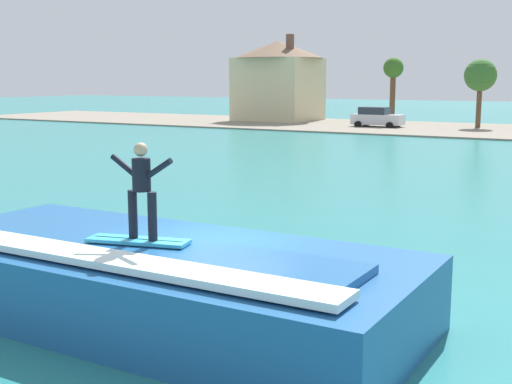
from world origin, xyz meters
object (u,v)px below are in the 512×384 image
object	(u,v)px
surfboard	(138,241)
tree_tall_bare	(393,72)
car_near_shore	(377,117)
house_with_chimney	(278,78)
surfer	(142,185)
wave_crest	(151,280)
tree_short_bushy	(480,76)

from	to	relation	value
surfboard	tree_tall_bare	xyz separation A→B (m)	(-15.30, 58.15, 3.48)
surfboard	car_near_shore	world-z (taller)	car_near_shore
surfboard	house_with_chimney	world-z (taller)	house_with_chimney
surfer	tree_tall_bare	size ratio (longest dim) A/B	0.26
wave_crest	surfer	size ratio (longest dim) A/B	5.76
wave_crest	surfboard	xyz separation A→B (m)	(0.02, -0.36, 0.81)
wave_crest	car_near_shore	distance (m)	50.01
surfer	house_with_chimney	xyz separation A→B (m)	(-25.64, 52.68, 1.96)
wave_crest	surfer	bearing A→B (deg)	-71.75
car_near_shore	tree_tall_bare	xyz separation A→B (m)	(-1.90, 9.60, 4.03)
wave_crest	surfer	distance (m)	1.81
surfer	house_with_chimney	world-z (taller)	house_with_chimney
surfer	tree_short_bushy	xyz separation A→B (m)	(-5.47, 51.87, 2.06)
tree_tall_bare	car_near_shore	bearing A→B (deg)	-78.83
wave_crest	surfboard	bearing A→B (deg)	-86.07
car_near_shore	tree_tall_bare	bearing A→B (deg)	101.17
car_near_shore	surfboard	bearing A→B (deg)	-74.56
house_with_chimney	tree_short_bushy	world-z (taller)	house_with_chimney
surfboard	car_near_shore	distance (m)	50.37
car_near_shore	surfer	bearing A→B (deg)	-74.46
surfboard	surfer	world-z (taller)	surfer
house_with_chimney	car_near_shore	bearing A→B (deg)	-18.90
wave_crest	surfboard	world-z (taller)	surfboard
car_near_shore	wave_crest	bearing A→B (deg)	-74.48
surfboard	house_with_chimney	xyz separation A→B (m)	(-25.56, 52.71, 2.94)
house_with_chimney	tree_short_bushy	size ratio (longest dim) A/B	1.53
surfboard	wave_crest	bearing A→B (deg)	93.93
surfer	tree_short_bushy	distance (m)	52.20
surfer	tree_short_bushy	bearing A→B (deg)	96.02
car_near_shore	tree_short_bushy	world-z (taller)	tree_short_bushy
surfer	tree_tall_bare	distance (m)	60.17
tree_short_bushy	tree_tall_bare	bearing A→B (deg)	147.79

